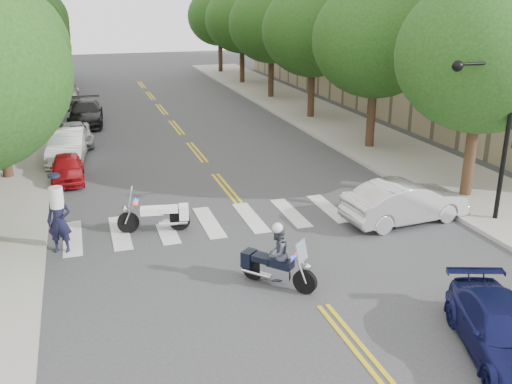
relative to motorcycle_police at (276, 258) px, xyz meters
name	(u,v)px	position (x,y,z in m)	size (l,w,h in m)	color
ground	(323,306)	(0.81, -1.44, -0.83)	(140.00, 140.00, 0.00)	#38383A
sidewalk_left	(8,137)	(-8.69, 20.56, -0.76)	(5.00, 60.00, 0.15)	#9E9991
sidewalk_right	(320,117)	(10.31, 20.56, -0.76)	(5.00, 60.00, 0.15)	#9E9991
tree_l_2	(8,36)	(-7.99, 20.56, 4.72)	(6.40, 6.40, 8.45)	#382316
tree_l_3	(19,28)	(-7.99, 28.56, 4.72)	(6.40, 6.40, 8.45)	#382316
tree_l_4	(27,23)	(-7.99, 36.56, 4.72)	(6.40, 6.40, 8.45)	#382316
tree_l_5	(32,19)	(-7.99, 44.56, 4.72)	(6.40, 6.40, 8.45)	#382316
tree_r_0	(483,55)	(9.61, 4.56, 4.72)	(6.40, 6.40, 8.45)	#382316
tree_r_1	(376,40)	(9.61, 12.56, 4.72)	(6.40, 6.40, 8.45)	#382316
tree_r_2	(313,30)	(9.61, 20.56, 4.72)	(6.40, 6.40, 8.45)	#382316
tree_r_3	(271,24)	(9.61, 28.56, 4.72)	(6.40, 6.40, 8.45)	#382316
tree_r_4	(242,20)	(9.61, 36.56, 4.72)	(6.40, 6.40, 8.45)	#382316
tree_r_5	(220,17)	(9.61, 44.56, 4.72)	(6.40, 6.40, 8.45)	#382316
traffic_signal_pole	(498,120)	(8.53, 2.05, 2.89)	(2.82, 0.42, 6.00)	black
motorcycle_police	(276,258)	(0.00, 0.00, 0.00)	(1.73, 1.89, 1.88)	black
motorcycle_parked	(160,216)	(-2.47, 4.81, -0.28)	(2.45, 0.80, 1.59)	black
officer_standing	(59,221)	(-5.69, 4.08, 0.19)	(0.75, 0.49, 2.06)	black
convertible	(405,202)	(5.93, 3.06, -0.08)	(1.59, 4.56, 1.50)	silver
sedan_blue	(503,332)	(3.74, -4.60, -0.23)	(1.68, 4.14, 1.20)	#111447
parked_car_a	(67,168)	(-5.49, 11.56, -0.25)	(1.37, 3.41, 1.16)	#B01219
parked_car_b	(67,146)	(-5.47, 14.80, -0.08)	(1.59, 4.57, 1.51)	white
parked_car_c	(74,134)	(-5.15, 18.06, -0.27)	(1.88, 4.08, 1.13)	#B5B8BD
parked_car_d	(85,113)	(-4.39, 23.06, -0.10)	(2.05, 5.04, 1.46)	black
parked_car_e	(67,92)	(-5.49, 31.64, -0.12)	(1.68, 4.17, 1.42)	#A09FA4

